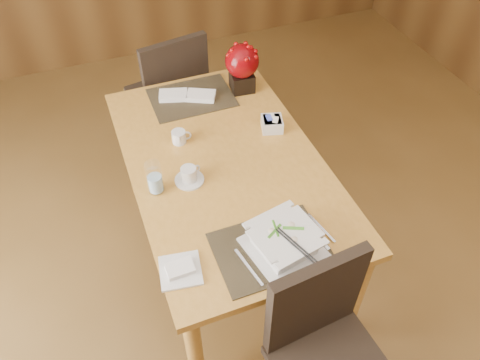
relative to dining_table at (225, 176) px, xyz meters
name	(u,v)px	position (x,y,z in m)	size (l,w,h in m)	color
ground	(268,342)	(0.00, -0.60, -0.65)	(6.00, 6.00, 0.00)	brown
dining_table	(225,176)	(0.00, 0.00, 0.00)	(0.90, 1.50, 0.75)	#C68B37
placemat_near	(271,249)	(0.00, -0.55, 0.10)	(0.45, 0.33, 0.01)	black
placemat_far	(192,97)	(0.00, 0.55, 0.10)	(0.45, 0.33, 0.01)	black
soup_setting	(284,241)	(0.05, -0.57, 0.15)	(0.32, 0.32, 0.11)	silver
coffee_cup	(189,176)	(-0.20, -0.06, 0.13)	(0.14, 0.14, 0.08)	silver
water_glass	(154,178)	(-0.35, -0.07, 0.18)	(0.07, 0.07, 0.16)	white
creamer_jug	(179,137)	(-0.17, 0.22, 0.13)	(0.09, 0.09, 0.07)	silver
sugar_caddy	(272,124)	(0.31, 0.14, 0.13)	(0.11, 0.11, 0.06)	silver
berry_decor	(242,65)	(0.29, 0.53, 0.25)	(0.19, 0.19, 0.28)	black
napkins_far	(189,95)	(-0.01, 0.55, 0.12)	(0.31, 0.11, 0.03)	white
bread_plate	(180,271)	(-0.37, -0.52, 0.10)	(0.16, 0.16, 0.01)	silver
near_chair	(325,345)	(0.09, -0.91, -0.13)	(0.47, 0.47, 0.93)	black
far_chair	(171,91)	(-0.03, 0.96, -0.12)	(0.51, 0.51, 0.95)	black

